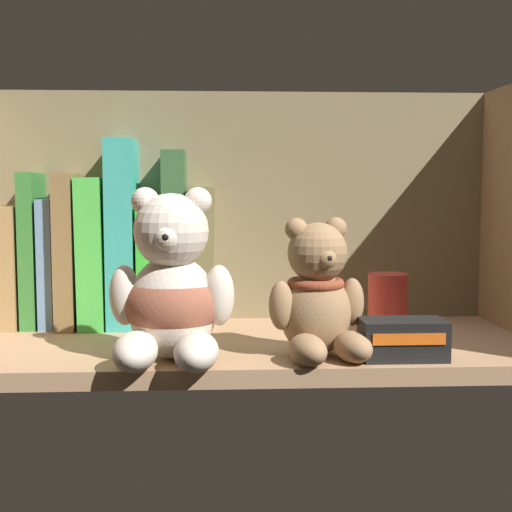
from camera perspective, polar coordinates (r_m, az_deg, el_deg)
shelf_board at (r=88.40cm, az=-0.85°, el=-7.27°), size 67.95×28.85×2.00cm
shelf_back_panel at (r=101.30cm, az=-1.19°, el=3.36°), size 70.35×1.20×33.53cm
book_0 at (r=102.42cm, az=-18.59°, el=-0.70°), size 3.41×11.77×16.00cm
book_1 at (r=101.43cm, az=-16.96°, el=0.53°), size 1.99×11.30×20.33cm
book_2 at (r=101.05cm, az=-15.66°, el=-0.42°), size 1.88×11.65×16.94cm
book_3 at (r=100.37cm, az=-14.27°, el=0.53°), size 2.46×13.98×20.26cm
book_4 at (r=99.82cm, az=-12.44°, el=0.37°), size 3.48×13.79×19.71cm
book_5 at (r=99.08cm, az=-10.31°, el=1.82°), size 3.52×13.29×24.68cm
book_6 at (r=99.05cm, az=-8.25°, el=-0.62°), size 2.76×13.07×16.16cm
book_7 at (r=98.50cm, az=-6.39°, el=1.45°), size 3.03×9.32×23.27cm
book_8 at (r=98.54cm, az=-4.31°, el=0.09°), size 3.77×12.33×18.62cm
teddy_bear_larger at (r=77.32cm, az=-6.67°, el=-2.92°), size 13.55×14.22×18.48cm
teddy_bear_smaller at (r=79.07cm, az=4.92°, el=-3.29°), size 11.54×11.87×15.19cm
pillar_candle at (r=94.00cm, az=10.33°, el=-3.64°), size 5.04×5.04×7.50cm
small_product_box at (r=79.94cm, az=11.50°, el=-6.44°), size 9.05×5.27×4.29cm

